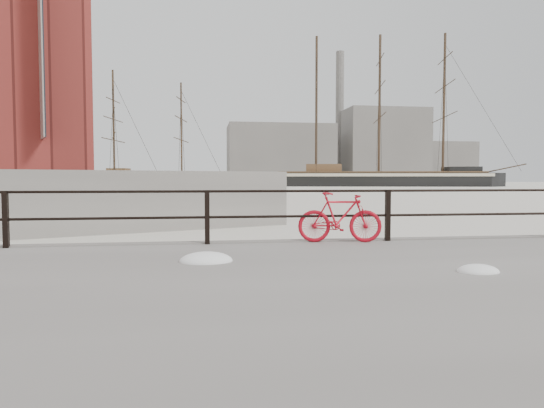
{
  "coord_description": "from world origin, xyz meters",
  "views": [
    {
      "loc": [
        -3.57,
        -9.17,
        1.56
      ],
      "look_at": [
        -2.05,
        1.5,
        1.0
      ],
      "focal_mm": 32.0,
      "sensor_mm": 36.0,
      "label": 1
    }
  ],
  "objects_px": {
    "barque_black": "(379,186)",
    "schooner_left": "(75,189)",
    "schooner_mid": "(148,187)",
    "bicycle": "(340,217)"
  },
  "relations": [
    {
      "from": "schooner_mid",
      "to": "barque_black",
      "type": "bearing_deg",
      "value": 13.79
    },
    {
      "from": "bicycle",
      "to": "barque_black",
      "type": "xyz_separation_m",
      "value": [
        33.05,
        86.38,
        -0.83
      ]
    },
    {
      "from": "bicycle",
      "to": "schooner_left",
      "type": "height_order",
      "value": "schooner_left"
    },
    {
      "from": "barque_black",
      "to": "schooner_left",
      "type": "bearing_deg",
      "value": -151.22
    },
    {
      "from": "bicycle",
      "to": "barque_black",
      "type": "distance_m",
      "value": 92.49
    },
    {
      "from": "bicycle",
      "to": "schooner_mid",
      "type": "height_order",
      "value": "schooner_mid"
    },
    {
      "from": "barque_black",
      "to": "schooner_left",
      "type": "xyz_separation_m",
      "value": [
        -55.58,
        -15.8,
        0.0
      ]
    },
    {
      "from": "barque_black",
      "to": "schooner_mid",
      "type": "distance_m",
      "value": 45.86
    },
    {
      "from": "schooner_mid",
      "to": "schooner_left",
      "type": "xyz_separation_m",
      "value": [
        -9.81,
        -12.96,
        0.0
      ]
    },
    {
      "from": "schooner_mid",
      "to": "schooner_left",
      "type": "distance_m",
      "value": 16.25
    }
  ]
}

